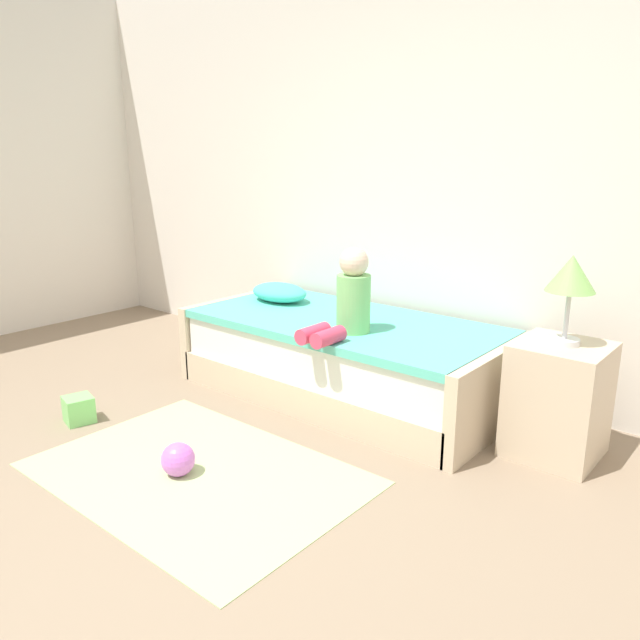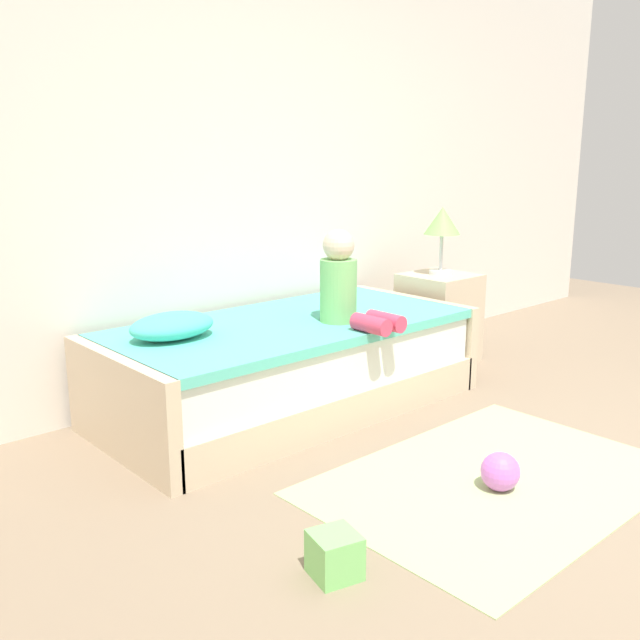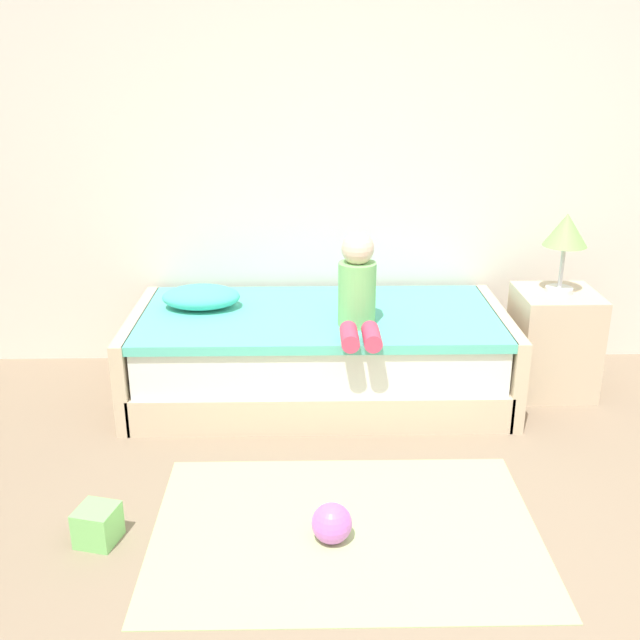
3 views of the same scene
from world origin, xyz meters
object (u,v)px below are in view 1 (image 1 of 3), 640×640
Objects in this scene: table_lamp at (571,278)px; toy_ball at (178,459)px; nightstand at (558,400)px; toy_block at (79,409)px; child_figure at (348,299)px; bed at (345,358)px; pillow at (279,292)px.

table_lamp is 2.70× the size of toy_ball.
nightstand is 3.88× the size of toy_block.
nightstand is at bearing 12.99° from child_figure.
bed is 4.69× the size of table_lamp.
child_figure is at bearing -167.01° from table_lamp.
table_lamp is 0.88× the size of child_figure.
table_lamp reaches higher than bed.
toy_ball is at bearing -133.41° from nightstand.
pillow is 1.55m from toy_block.
pillow is at bearing 80.08° from toy_block.
bed is 1.37m from toy_ball.
child_figure is 3.06× the size of toy_ball.
toy_ball is (0.69, -1.46, -0.48)m from pillow.
bed is 4.80× the size of pillow.
nightstand is at bearing 46.59° from toy_ball.
table_lamp reaches higher than nightstand.
nightstand is 3.60× the size of toy_ball.
nightstand reaches higher than toy_ball.
toy_block is at bearing -148.64° from nightstand.
pillow is (-2.02, 0.06, 0.26)m from nightstand.
nightstand is at bearing 31.36° from toy_block.
child_figure is at bearing -167.01° from nightstand.
table_lamp is (1.35, 0.04, 0.69)m from bed.
toy_ball is at bearing -98.58° from child_figure.
bed reaches higher than toy_ball.
toy_block is at bearing -124.37° from bed.
table_lamp is at bearing 1.60° from bed.
table_lamp reaches higher than toy_block.
pillow reaches higher than nightstand.
table_lamp is at bearing 46.59° from toy_ball.
bed is at bearing -8.51° from pillow.
table_lamp is at bearing 180.00° from nightstand.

